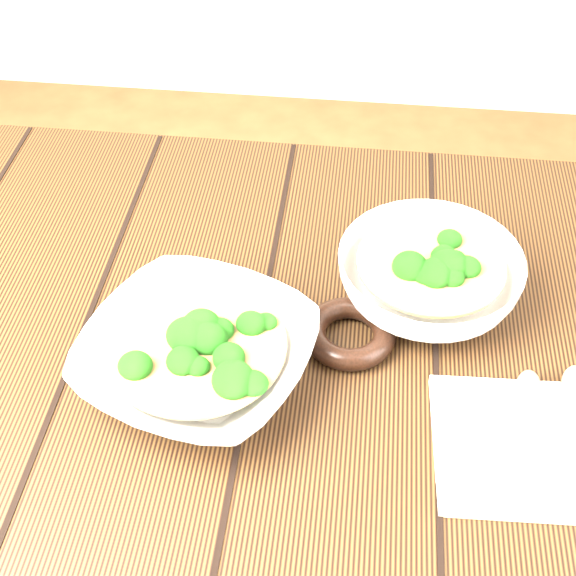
{
  "coord_description": "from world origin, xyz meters",
  "views": [
    {
      "loc": [
        0.08,
        -0.58,
        1.43
      ],
      "look_at": [
        0.01,
        0.05,
        0.8
      ],
      "focal_mm": 50.0,
      "sensor_mm": 36.0,
      "label": 1
    }
  ],
  "objects": [
    {
      "name": "spoon_right",
      "position": [
        0.31,
        -0.05,
        0.76
      ],
      "size": [
        0.07,
        0.16,
        0.01
      ],
      "color": "#B3B09E",
      "rests_on": "napkin"
    },
    {
      "name": "napkin",
      "position": [
        0.27,
        -0.1,
        0.76
      ],
      "size": [
        0.2,
        0.17,
        0.01
      ],
      "primitive_type": "cube",
      "rotation": [
        0.0,
        0.0,
        0.04
      ],
      "color": "beige",
      "rests_on": "table"
    },
    {
      "name": "soup_bowl_front",
      "position": [
        -0.08,
        -0.04,
        0.78
      ],
      "size": [
        0.3,
        0.3,
        0.07
      ],
      "color": "silver",
      "rests_on": "table"
    },
    {
      "name": "trivet",
      "position": [
        0.08,
        0.02,
        0.76
      ],
      "size": [
        0.14,
        0.14,
        0.03
      ],
      "primitive_type": "torus",
      "rotation": [
        0.0,
        0.0,
        0.44
      ],
      "color": "black",
      "rests_on": "table"
    },
    {
      "name": "spoon_left",
      "position": [
        0.27,
        -0.06,
        0.76
      ],
      "size": [
        0.05,
        0.16,
        0.01
      ],
      "color": "#B3B09E",
      "rests_on": "napkin"
    },
    {
      "name": "soup_bowl_back",
      "position": [
        0.17,
        0.1,
        0.79
      ],
      "size": [
        0.27,
        0.27,
        0.08
      ],
      "color": "silver",
      "rests_on": "table"
    },
    {
      "name": "table",
      "position": [
        0.0,
        0.0,
        0.63
      ],
      "size": [
        1.2,
        0.8,
        0.75
      ],
      "color": "#382410",
      "rests_on": "ground"
    }
  ]
}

